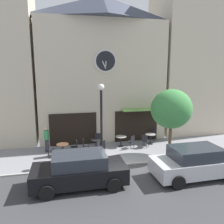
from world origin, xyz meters
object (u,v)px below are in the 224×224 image
object	(u,v)px
cafe_chair_near_tree	(98,139)
parked_car_black	(79,170)
cafe_table_near_door	(96,142)
cafe_table_center_right	(150,137)
street_tree	(171,109)
cafe_chair_corner	(102,146)
parked_car_silver	(195,162)
cafe_chair_facing_wall	(75,146)
cafe_chair_right_end	(153,134)
cafe_table_rightmost	(121,139)
street_lamp	(101,123)
cafe_chair_mid_row	(131,141)
cafe_chair_outer	(50,149)
pedestrian_green	(47,139)
cafe_chair_by_entrance	(145,140)
cafe_chair_curbside	(85,144)
cafe_table_center_left	(63,147)

from	to	relation	value
cafe_chair_near_tree	parked_car_black	distance (m)	5.59
cafe_table_near_door	cafe_table_center_right	world-z (taller)	cafe_table_center_right
cafe_chair_near_tree	street_tree	bearing A→B (deg)	-32.12
cafe_chair_corner	parked_car_silver	xyz separation A→B (m)	(4.00, -4.10, 0.23)
parked_car_black	cafe_chair_facing_wall	bearing A→B (deg)	89.35
cafe_chair_right_end	street_tree	bearing A→B (deg)	-92.33
cafe_table_rightmost	cafe_chair_corner	distance (m)	1.91
street_lamp	street_tree	world-z (taller)	street_lamp
cafe_chair_near_tree	cafe_chair_mid_row	distance (m)	2.41
street_tree	cafe_chair_near_tree	bearing A→B (deg)	147.88
cafe_chair_near_tree	cafe_chair_right_end	bearing A→B (deg)	3.35
cafe_chair_right_end	cafe_chair_outer	size ratio (longest dim) A/B	1.00
cafe_chair_near_tree	cafe_chair_facing_wall	world-z (taller)	same
cafe_table_near_door	cafe_chair_right_end	size ratio (longest dim) A/B	0.83
cafe_table_near_door	cafe_table_center_right	size ratio (longest dim) A/B	0.99
cafe_table_rightmost	cafe_chair_facing_wall	distance (m)	3.29
street_tree	parked_car_silver	xyz separation A→B (m)	(-0.18, -3.06, -2.17)
cafe_table_near_door	cafe_table_center_right	bearing A→B (deg)	5.10
cafe_table_rightmost	cafe_chair_outer	world-z (taller)	cafe_chair_outer
cafe_chair_outer	pedestrian_green	size ratio (longest dim) A/B	0.54
street_tree	pedestrian_green	distance (m)	8.20
street_lamp	pedestrian_green	size ratio (longest dim) A/B	2.72
cafe_chair_by_entrance	cafe_chair_outer	world-z (taller)	same
cafe_table_center_right	cafe_chair_mid_row	xyz separation A→B (m)	(-1.62, -0.59, -0.01)
pedestrian_green	cafe_chair_mid_row	bearing A→B (deg)	-5.88
street_lamp	cafe_table_center_right	size ratio (longest dim) A/B	6.03
street_lamp	cafe_chair_curbside	world-z (taller)	street_lamp
cafe_chair_mid_row	pedestrian_green	xyz separation A→B (m)	(-5.61, 0.58, 0.33)
cafe_chair_outer	parked_car_silver	xyz separation A→B (m)	(7.23, -4.30, 0.23)
cafe_table_center_right	cafe_chair_corner	world-z (taller)	cafe_chair_corner
cafe_chair_facing_wall	cafe_chair_near_tree	bearing A→B (deg)	36.26
cafe_chair_right_end	cafe_chair_facing_wall	distance (m)	6.13
cafe_table_center_left	cafe_table_near_door	xyz separation A→B (m)	(2.21, 0.50, -0.01)
pedestrian_green	parked_car_black	size ratio (longest dim) A/B	0.39
cafe_table_center_right	cafe_chair_mid_row	size ratio (longest dim) A/B	0.84
street_lamp	cafe_table_center_left	bearing A→B (deg)	148.78
cafe_table_center_left	cafe_table_near_door	bearing A→B (deg)	12.67
cafe_chair_right_end	cafe_chair_mid_row	size ratio (longest dim) A/B	1.00
cafe_table_rightmost	cafe_chair_near_tree	bearing A→B (deg)	163.03
cafe_chair_curbside	cafe_chair_right_end	bearing A→B (deg)	13.48
cafe_chair_mid_row	cafe_chair_by_entrance	xyz separation A→B (m)	(0.98, -0.02, 0.00)
cafe_chair_mid_row	parked_car_black	world-z (taller)	parked_car_black
cafe_chair_mid_row	parked_car_black	size ratio (longest dim) A/B	0.21
cafe_table_rightmost	cafe_chair_near_tree	distance (m)	1.64
cafe_table_near_door	cafe_table_rightmost	bearing A→B (deg)	9.72
cafe_chair_outer	pedestrian_green	xyz separation A→B (m)	(-0.22, 0.96, 0.33)
street_lamp	cafe_chair_mid_row	distance (m)	3.37
cafe_chair_near_tree	cafe_chair_curbside	xyz separation A→B (m)	(-1.01, -1.02, 0.00)
pedestrian_green	parked_car_silver	size ratio (longest dim) A/B	0.39
street_lamp	cafe_chair_near_tree	distance (m)	3.19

